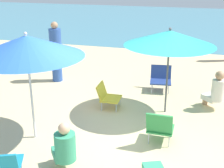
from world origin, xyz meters
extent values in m
plane|color=#D3BC8C|center=(0.00, 0.00, 0.00)|extent=(40.00, 40.00, 0.00)
cube|color=teal|center=(0.00, 14.92, 0.00)|extent=(40.00, 16.00, 0.01)
cylinder|color=silver|center=(-1.59, -0.54, 0.98)|extent=(0.04, 0.04, 1.95)
cone|color=blue|center=(-1.59, -0.54, 1.77)|extent=(2.00, 2.00, 0.37)
sphere|color=silver|center=(-1.59, -0.54, 1.98)|extent=(0.06, 0.06, 0.06)
cylinder|color=#4C4C51|center=(0.64, 1.29, 0.92)|extent=(0.04, 0.04, 1.83)
cone|color=teal|center=(0.64, 1.29, 1.68)|extent=(1.91, 1.91, 0.31)
sphere|color=#4C4C51|center=(0.64, 1.29, 1.86)|extent=(0.06, 0.06, 0.06)
cube|color=#33934C|center=(0.71, 0.00, 0.25)|extent=(0.46, 0.45, 0.03)
cube|color=#33934C|center=(0.71, -0.24, 0.47)|extent=(0.46, 0.16, 0.42)
cylinder|color=silver|center=(0.53, 0.18, 0.12)|extent=(0.02, 0.02, 0.23)
cylinder|color=silver|center=(0.89, 0.18, 0.12)|extent=(0.02, 0.02, 0.23)
cylinder|color=silver|center=(0.52, -0.18, 0.12)|extent=(0.02, 0.02, 0.23)
cylinder|color=silver|center=(0.89, -0.18, 0.12)|extent=(0.02, 0.02, 0.23)
cube|color=navy|center=(0.36, 2.54, 0.26)|extent=(0.60, 0.56, 0.03)
cube|color=navy|center=(0.32, 2.80, 0.45)|extent=(0.55, 0.21, 0.36)
cylinder|color=silver|center=(0.60, 2.37, 0.12)|extent=(0.02, 0.02, 0.25)
cylinder|color=silver|center=(0.17, 2.31, 0.12)|extent=(0.02, 0.02, 0.25)
cylinder|color=silver|center=(0.54, 2.76, 0.12)|extent=(0.02, 0.02, 0.25)
cylinder|color=silver|center=(0.12, 2.71, 0.12)|extent=(0.02, 0.02, 0.25)
cube|color=teal|center=(-1.36, -1.81, 0.27)|extent=(0.66, 0.64, 0.03)
cylinder|color=silver|center=(-1.25, -1.55, 0.13)|extent=(0.02, 0.02, 0.26)
cube|color=gold|center=(-0.58, 1.14, 0.23)|extent=(0.44, 0.52, 0.03)
cube|color=gold|center=(-0.80, 1.13, 0.40)|extent=(0.15, 0.50, 0.34)
cylinder|color=silver|center=(-0.42, 1.35, 0.11)|extent=(0.02, 0.02, 0.22)
cylinder|color=silver|center=(-0.40, 0.95, 0.11)|extent=(0.02, 0.02, 0.22)
cylinder|color=silver|center=(-0.75, 1.34, 0.11)|extent=(0.02, 0.02, 0.22)
cylinder|color=silver|center=(-0.74, 0.94, 0.11)|extent=(0.02, 0.02, 0.22)
cylinder|color=#2D519E|center=(-2.60, 2.53, 0.43)|extent=(0.28, 0.28, 0.87)
cylinder|color=#2D519E|center=(-2.60, 2.53, 1.18)|extent=(0.33, 0.33, 0.63)
sphere|color=tan|center=(-2.60, 2.53, 1.59)|extent=(0.20, 0.20, 0.20)
cube|color=silver|center=(1.61, 1.86, 0.23)|extent=(0.46, 0.46, 0.12)
cylinder|color=tan|center=(1.50, 1.97, 0.11)|extent=(0.12, 0.12, 0.23)
cylinder|color=silver|center=(1.74, 1.73, 0.48)|extent=(0.29, 0.29, 0.49)
sphere|color=tan|center=(1.74, 1.73, 0.82)|extent=(0.20, 0.20, 0.20)
cube|color=#389970|center=(-0.66, -1.25, 0.25)|extent=(0.48, 0.48, 0.12)
cylinder|color=#DBAD84|center=(-0.76, -1.12, 0.12)|extent=(0.12, 0.12, 0.25)
cylinder|color=#389970|center=(-0.55, -1.39, 0.47)|extent=(0.32, 0.32, 0.44)
sphere|color=#DBAD84|center=(-0.55, -1.39, 0.78)|extent=(0.18, 0.18, 0.18)
camera|label=1|loc=(1.27, -5.07, 2.97)|focal=49.40mm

